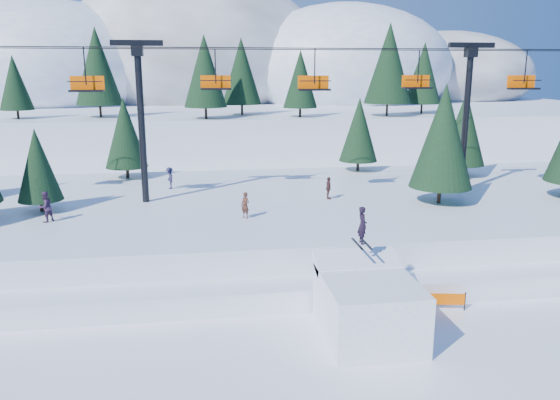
{
  "coord_description": "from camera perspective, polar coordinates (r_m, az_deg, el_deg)",
  "views": [
    {
      "loc": [
        -5.22,
        -17.91,
        10.97
      ],
      "look_at": [
        -1.78,
        6.0,
        5.2
      ],
      "focal_mm": 35.0,
      "sensor_mm": 36.0,
      "label": 1
    }
  ],
  "objects": [
    {
      "name": "ground",
      "position": [
        21.64,
        7.26,
        -17.14
      ],
      "size": [
        160.0,
        160.0,
        0.0
      ],
      "primitive_type": "plane",
      "color": "white",
      "rests_on": "ground"
    },
    {
      "name": "mid_shelf",
      "position": [
        37.57,
        0.08,
        -1.56
      ],
      "size": [
        70.0,
        22.0,
        2.5
      ],
      "primitive_type": "cube",
      "color": "white",
      "rests_on": "ground"
    },
    {
      "name": "berm",
      "position": [
        28.41,
        3.0,
        -8.1
      ],
      "size": [
        70.0,
        6.0,
        1.1
      ],
      "primitive_type": "cube",
      "color": "white",
      "rests_on": "ground"
    },
    {
      "name": "mountain_ridge",
      "position": [
        91.28,
        -8.3,
        12.46
      ],
      "size": [
        119.0,
        60.0,
        26.46
      ],
      "color": "white",
      "rests_on": "ground"
    },
    {
      "name": "jump_kicker",
      "position": [
        23.59,
        9.14,
        -10.74
      ],
      "size": [
        3.76,
        5.13,
        5.26
      ],
      "color": "white",
      "rests_on": "ground"
    },
    {
      "name": "chairlift",
      "position": [
        36.55,
        1.82,
        10.84
      ],
      "size": [
        46.0,
        3.21,
        10.28
      ],
      "color": "black",
      "rests_on": "mid_shelf"
    },
    {
      "name": "conifer_stand",
      "position": [
        38.17,
        6.52,
        7.09
      ],
      "size": [
        61.9,
        16.78,
        9.3
      ],
      "color": "black",
      "rests_on": "mid_shelf"
    },
    {
      "name": "distant_skiers",
      "position": [
        36.7,
        -4.49,
        1.37
      ],
      "size": [
        29.76,
        9.76,
        1.77
      ],
      "color": "#472823",
      "rests_on": "mid_shelf"
    },
    {
      "name": "banner_near",
      "position": [
        26.88,
        15.88,
        -9.94
      ],
      "size": [
        2.82,
        0.55,
        0.9
      ],
      "color": "black",
      "rests_on": "ground"
    },
    {
      "name": "banner_far",
      "position": [
        31.31,
        26.04,
        -7.45
      ],
      "size": [
        2.7,
        1.0,
        0.9
      ],
      "color": "black",
      "rests_on": "ground"
    }
  ]
}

